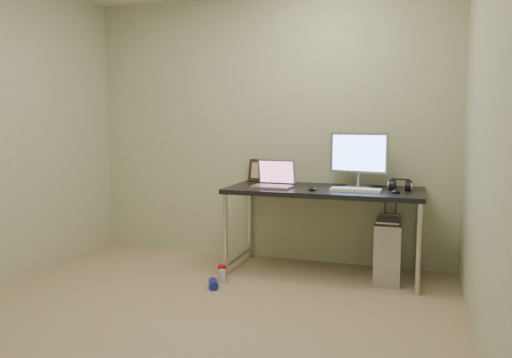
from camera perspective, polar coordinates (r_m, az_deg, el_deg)
The scene contains 18 objects.
floor at distance 3.41m, azimuth -7.93°, elevation -16.23°, with size 3.50×3.50×0.00m, color tan.
wall_back at distance 4.77m, azimuth 1.16°, elevation 5.76°, with size 3.50×0.02×2.50m, color beige.
wall_right at distance 2.83m, azimuth 25.37°, elevation 4.59°, with size 0.02×3.50×2.50m, color beige.
desk at distance 4.32m, azimuth 7.78°, elevation -2.05°, with size 1.65×0.72×0.75m.
tower_computer at distance 4.34m, azimuth 14.83°, elevation -7.90°, with size 0.22×0.48×0.53m.
cable_a at distance 4.61m, azimuth 14.50°, elevation -5.11°, with size 0.01×0.01×0.70m, color black.
cable_b at distance 4.59m, azimuth 15.60°, elevation -5.45°, with size 0.01×0.01×0.72m, color black.
can_red at distance 4.23m, azimuth -3.90°, elevation -10.65°, with size 0.07×0.07×0.13m, color red.
can_white at distance 4.17m, azimuth -3.91°, elevation -11.05°, with size 0.06×0.06×0.11m, color silver.
can_blue at distance 4.06m, azimuth -4.90°, elevation -11.85°, with size 0.07×0.07×0.13m, color #15269F.
laptop at distance 4.33m, azimuth 2.03°, elevation -0.22°, with size 0.35×0.29×0.23m.
monitor at distance 4.39m, azimuth 11.65°, elevation 2.65°, with size 0.50×0.18×0.47m.
keyboard at distance 4.15m, azimuth 11.33°, elevation -1.23°, with size 0.41×0.13×0.02m, color white.
mouse_right at distance 4.14m, azimuth 15.70°, elevation -1.32°, with size 0.06×0.10×0.03m, color black.
mouse_left at distance 4.17m, azimuth 6.44°, elevation -1.05°, with size 0.07×0.10×0.04m, color black.
headphones at distance 4.31m, azimuth 16.20°, elevation -0.81°, with size 0.19×0.12×0.12m.
picture_frame at distance 4.74m, azimuth 0.63°, elevation 0.98°, with size 0.26×0.03×0.21m, color black.
webcam at distance 4.61m, azimuth 3.69°, elevation 0.64°, with size 0.05×0.04×0.13m.
Camera 1 is at (1.40, -2.81, 1.32)m, focal length 35.00 mm.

